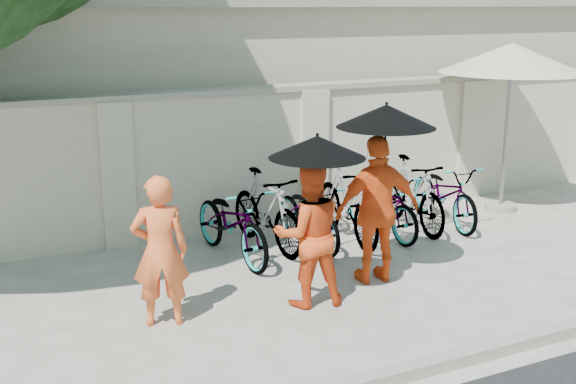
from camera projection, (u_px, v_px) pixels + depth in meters
name	position (u px, v px, depth m)	size (l,w,h in m)	color
ground	(281.00, 316.00, 7.76)	(80.00, 80.00, 0.00)	#BCB2A3
kerb	(365.00, 383.00, 6.27)	(40.00, 0.16, 0.12)	gray
compound_wall	(249.00, 160.00, 10.71)	(20.00, 0.30, 2.00)	beige
building_behind	(221.00, 89.00, 14.29)	(14.00, 6.00, 3.20)	#BCB69D
monk_left	(160.00, 251.00, 7.37)	(0.58, 0.38, 1.60)	orange
monk_center	(309.00, 234.00, 7.88)	(0.79, 0.61, 1.62)	#E64B18
parasol_center	(317.00, 147.00, 7.58)	(1.04, 1.04, 0.99)	black
monk_right	(378.00, 210.00, 8.52)	(1.05, 0.44, 1.79)	#F65719
parasol_right	(386.00, 116.00, 8.17)	(1.14, 1.14, 1.14)	black
patio_umbrella	(512.00, 60.00, 11.12)	(2.72, 2.72, 2.67)	gray
bike_0	(232.00, 222.00, 9.37)	(0.66, 1.90, 1.00)	gray
bike_1	(266.00, 210.00, 9.78)	(0.50, 1.79, 1.07)	gray
bike_2	(309.00, 214.00, 9.92)	(0.59, 1.69, 0.89)	gray
bike_3	(347.00, 202.00, 10.09)	(0.52, 1.85, 1.11)	gray
bike_4	(381.00, 204.00, 10.36)	(0.61, 1.74, 0.92)	gray
bike_5	(413.00, 194.00, 10.63)	(0.50, 1.78, 1.07)	gray
bike_6	(445.00, 194.00, 10.87)	(0.63, 1.82, 0.96)	gray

